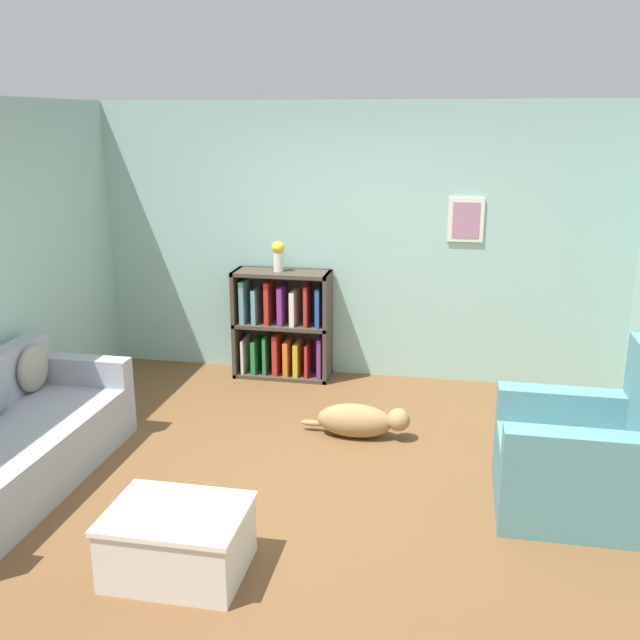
% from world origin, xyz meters
% --- Properties ---
extents(ground_plane, '(14.00, 14.00, 0.00)m').
position_xyz_m(ground_plane, '(0.00, 0.00, 0.00)').
color(ground_plane, brown).
extents(wall_back, '(5.60, 0.13, 2.60)m').
position_xyz_m(wall_back, '(0.00, 2.25, 1.30)').
color(wall_back, '#93BCB2').
rests_on(wall_back, ground_plane).
extents(bookshelf, '(0.92, 0.36, 1.04)m').
position_xyz_m(bookshelf, '(-0.68, 2.02, 0.50)').
color(bookshelf, '#42382D').
rests_on(bookshelf, ground_plane).
extents(recliner_chair, '(1.00, 0.88, 1.08)m').
position_xyz_m(recliner_chair, '(1.83, -0.05, 0.37)').
color(recliner_chair, slate).
rests_on(recliner_chair, ground_plane).
extents(coffee_table, '(0.76, 0.58, 0.38)m').
position_xyz_m(coffee_table, '(-0.49, -1.17, 0.20)').
color(coffee_table, silver).
rests_on(coffee_table, ground_plane).
extents(dog, '(0.88, 0.24, 0.27)m').
position_xyz_m(dog, '(0.25, 0.75, 0.14)').
color(dog, '#9E7A4C').
rests_on(dog, ground_plane).
extents(vase, '(0.12, 0.12, 0.29)m').
position_xyz_m(vase, '(-0.71, 2.00, 1.21)').
color(vase, silver).
rests_on(vase, bookshelf).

